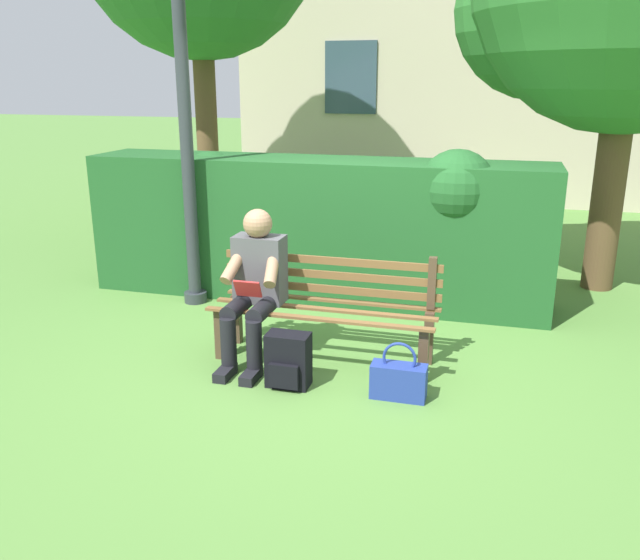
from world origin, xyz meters
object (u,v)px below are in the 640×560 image
object	(u,v)px
backpack	(288,361)
lamp_post	(181,54)
park_bench	(326,305)
person_seated	(255,283)
handbag	(399,380)

from	to	relation	value
backpack	lamp_post	bearing A→B (deg)	-46.04
park_bench	person_seated	world-z (taller)	person_seated
park_bench	person_seated	distance (m)	0.57
handbag	park_bench	bearing A→B (deg)	-39.64
person_seated	backpack	distance (m)	0.69
park_bench	lamp_post	bearing A→B (deg)	-30.70
person_seated	lamp_post	bearing A→B (deg)	-46.42
backpack	handbag	xyz separation A→B (m)	(-0.78, -0.02, -0.06)
handbag	lamp_post	size ratio (longest dim) A/B	0.11
park_bench	backpack	bearing A→B (deg)	77.56
person_seated	lamp_post	size ratio (longest dim) A/B	0.32
backpack	lamp_post	distance (m)	2.95
person_seated	backpack	xyz separation A→B (m)	(-0.39, 0.39, -0.42)
park_bench	backpack	xyz separation A→B (m)	(0.12, 0.57, -0.24)
lamp_post	backpack	bearing A→B (deg)	133.96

